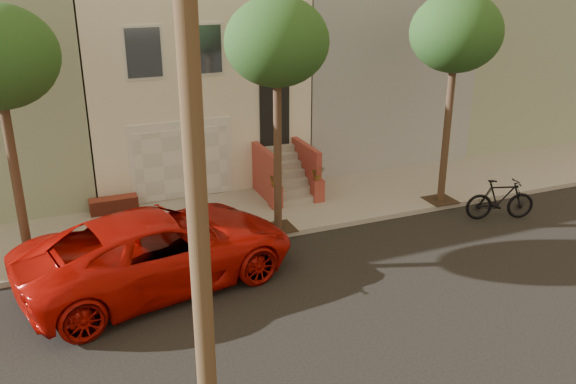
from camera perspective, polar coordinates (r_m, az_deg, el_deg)
name	(u,v)px	position (r m, az deg, el deg)	size (l,w,h in m)	color
ground	(301,308)	(13.89, 1.25, -10.69)	(90.00, 90.00, 0.00)	black
sidewalk	(229,217)	(18.33, -5.52, -2.32)	(40.00, 3.70, 0.15)	gray
house_row	(176,66)	(22.80, -10.33, 11.43)	(33.10, 11.70, 7.00)	beige
tree_mid	(277,43)	(15.94, -1.04, 13.63)	(2.70, 2.57, 6.30)	#2D2116
tree_right	(456,34)	(18.66, 15.36, 13.99)	(2.70, 2.57, 6.30)	#2D2116
pickup_truck	(159,249)	(14.73, -11.86, -5.21)	(2.99, 6.48, 1.80)	#B20E08
motorcycle	(500,199)	(19.14, 19.13, -0.65)	(0.58, 2.06, 1.24)	black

